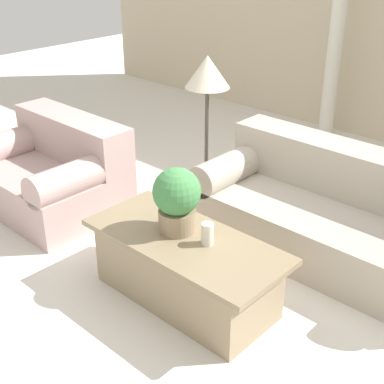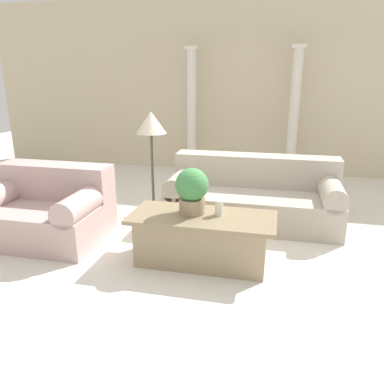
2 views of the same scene
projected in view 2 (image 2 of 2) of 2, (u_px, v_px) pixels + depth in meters
ground_plane at (199, 238)px, 4.36m from camera, size 16.00×16.00×0.00m
wall_back at (237, 87)px, 7.00m from camera, size 10.00×0.06×3.20m
sofa_long at (253, 196)px, 4.82m from camera, size 2.13×0.98×0.81m
loveseat at (47, 209)px, 4.32m from camera, size 1.36×0.98×0.81m
coffee_table at (202, 238)px, 3.75m from camera, size 1.44×0.65×0.50m
potted_plant at (192, 189)px, 3.67m from camera, size 0.33×0.33×0.46m
pillar_candle at (219, 208)px, 3.67m from camera, size 0.08×0.08×0.15m
floor_lamp at (151, 126)px, 4.89m from camera, size 0.40×0.40×1.37m
column_left at (192, 111)px, 6.91m from camera, size 0.24×0.24×2.30m
column_right at (294, 113)px, 6.52m from camera, size 0.24×0.24×2.30m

